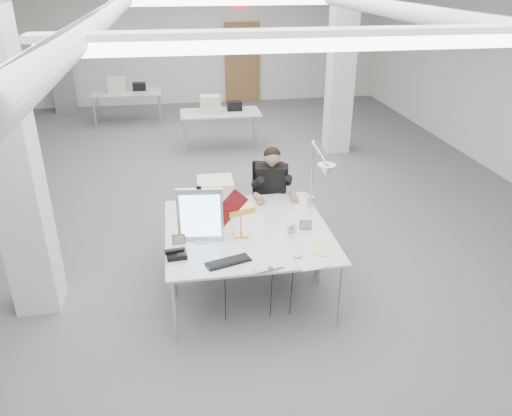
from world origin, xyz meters
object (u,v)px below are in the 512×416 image
Objects in this scene: desk_phone at (177,254)px; bankers_lamp at (241,223)px; office_chair at (271,203)px; seated_person at (272,180)px; desk_main at (254,251)px; architect_lamp at (318,177)px; beige_monitor at (216,195)px; laptop at (270,270)px; monitor at (200,215)px.

bankers_lamp is at bearing 19.68° from desk_phone.
office_chair is 0.35m from seated_person.
desk_main is 1.20m from architect_lamp.
office_chair is 1.00m from beige_monitor.
laptop is 1.48m from beige_monitor.
seated_person is (0.00, -0.05, 0.34)m from office_chair.
beige_monitor is at bearing 91.29° from laptop.
desk_phone is at bearing -115.16° from seated_person.
seated_person reaches higher than desk_phone.
monitor is 1.44× the size of beige_monitor.
beige_monitor reaches higher than desk_main.
architect_lamp is at bearing 23.27° from monitor.
seated_person is at bearing -74.59° from office_chair.
desk_phone is (-1.26, -1.47, -0.12)m from seated_person.
monitor is 0.75m from beige_monitor.
architect_lamp is (1.37, 0.40, 0.18)m from monitor.
bankers_lamp is at bearing -72.46° from beige_monitor.
monitor is at bearing -158.93° from architect_lamp.
monitor reaches higher than laptop.
office_chair is 1.22× the size of seated_person.
desk_phone is at bearing 141.03° from laptop.
beige_monitor is (-0.77, -0.51, 0.39)m from office_chair.
beige_monitor is (0.22, 0.71, -0.10)m from monitor.
desk_main is 6.23× the size of laptop.
office_chair is 1.13m from architect_lamp.
bankers_lamp is 1.54× the size of desk_phone.
architect_lamp reaches higher than desk_main.
desk_phone is 0.21× the size of architect_lamp.
desk_main is 3.03× the size of monitor.
laptop is at bearing -92.27° from bankers_lamp.
desk_phone is at bearing -115.07° from beige_monitor.
desk_phone is at bearing -114.22° from office_chair.
desk_main is 1.62× the size of office_chair.
bankers_lamp reaches higher than laptop.
architect_lamp reaches higher than beige_monitor.
desk_phone is at bearing -152.02° from architect_lamp.
seated_person is 1.94m from desk_phone.
beige_monitor reaches higher than office_chair.
monitor is (-0.99, -1.17, 0.15)m from seated_person.
seated_person is 1.54m from monitor.
office_chair is at bearing 57.84° from monitor.
architect_lamp reaches higher than bankers_lamp.
laptop is at bearing -77.28° from desk_main.
bankers_lamp is (0.43, 0.02, -0.14)m from monitor.
monitor reaches higher than desk_phone.
bankers_lamp is (-0.56, -1.15, 0.01)m from seated_person.
office_chair is 2.69× the size of beige_monitor.
monitor is 0.45m from bankers_lamp.
monitor reaches higher than office_chair.
desk_main is at bearing -92.01° from office_chair.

